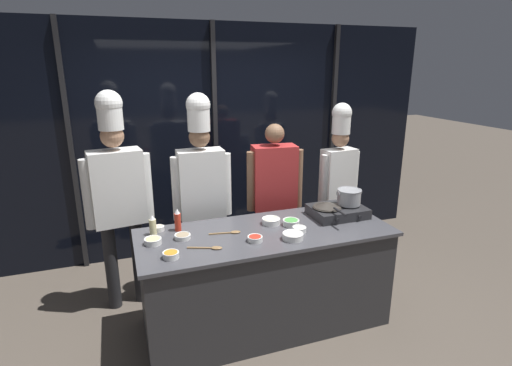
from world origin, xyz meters
TOP-DOWN VIEW (x-y plane):
  - ground_plane at (0.00, 0.00)m, footprint 24.00×24.00m
  - window_wall_back at (0.00, 1.73)m, footprint 5.55×0.09m
  - demo_counter at (0.00, 0.00)m, footprint 2.13×0.84m
  - portable_stove at (0.74, 0.10)m, footprint 0.49×0.38m
  - frying_pan at (0.63, 0.10)m, footprint 0.26×0.45m
  - stock_pot at (0.86, 0.10)m, footprint 0.25×0.22m
  - squeeze_bottle_chili at (-0.69, 0.26)m, footprint 0.05×0.05m
  - squeeze_bottle_oil at (-0.90, 0.24)m, footprint 0.06×0.06m
  - prep_bowl_ginger at (-0.92, 0.06)m, footprint 0.14×0.14m
  - prep_bowl_scallions at (0.25, 0.04)m, footprint 0.15×0.15m
  - prep_bowl_onion at (0.25, -0.11)m, footprint 0.12×0.12m
  - prep_bowl_carrots at (-0.82, -0.22)m, footprint 0.12×0.12m
  - prep_bowl_chili_flakes at (-0.15, -0.16)m, footprint 0.12×0.12m
  - prep_bowl_garlic at (0.14, -0.23)m, footprint 0.17×0.17m
  - prep_bowl_chicken at (-0.85, 0.31)m, footprint 0.10×0.10m
  - prep_bowl_noodles at (0.10, 0.13)m, footprint 0.16×0.16m
  - prep_bowl_mushrooms at (-0.69, 0.08)m, footprint 0.13×0.13m
  - serving_spoon_slotted at (-0.29, 0.05)m, footprint 0.26×0.08m
  - serving_spoon_solid at (-0.51, -0.18)m, footprint 0.26×0.13m
  - chef_head at (-1.14, 0.74)m, footprint 0.59×0.30m
  - chef_sous at (-0.39, 0.70)m, footprint 0.57×0.23m
  - person_guest at (0.36, 0.71)m, footprint 0.58×0.28m
  - chef_line at (1.11, 0.72)m, footprint 0.48×0.23m

SIDE VIEW (x-z plane):
  - ground_plane at x=0.00m, z-range 0.00..0.00m
  - demo_counter at x=0.00m, z-range 0.00..0.89m
  - serving_spoon_slotted at x=-0.29m, z-range 0.89..0.91m
  - serving_spoon_solid at x=-0.51m, z-range 0.89..0.91m
  - prep_bowl_mushrooms at x=-0.69m, z-range 0.90..0.93m
  - prep_bowl_chicken at x=-0.85m, z-range 0.90..0.94m
  - prep_bowl_chili_flakes at x=-0.15m, z-range 0.90..0.94m
  - prep_bowl_onion at x=0.25m, z-range 0.90..0.94m
  - prep_bowl_carrots at x=-0.82m, z-range 0.90..0.94m
  - prep_bowl_ginger at x=-0.92m, z-range 0.90..0.94m
  - prep_bowl_scallions at x=0.25m, z-range 0.90..0.95m
  - prep_bowl_noodles at x=0.10m, z-range 0.90..0.95m
  - prep_bowl_garlic at x=0.14m, z-range 0.90..0.95m
  - portable_stove at x=0.74m, z-range 0.89..0.99m
  - squeeze_bottle_oil at x=-0.90m, z-range 0.89..1.06m
  - squeeze_bottle_chili at x=-0.69m, z-range 0.89..1.08m
  - person_guest at x=0.36m, z-range 0.18..1.85m
  - frying_pan at x=0.63m, z-range 0.99..1.04m
  - stock_pot at x=0.86m, z-range 1.00..1.14m
  - chef_line at x=1.11m, z-range 0.18..2.04m
  - chef_sous at x=-0.39m, z-range 0.17..2.16m
  - chef_head at x=-1.14m, z-range 0.17..2.20m
  - window_wall_back at x=0.00m, z-range 0.00..2.70m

